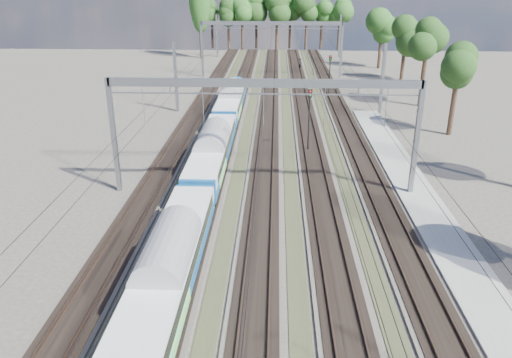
{
  "coord_description": "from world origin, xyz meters",
  "views": [
    {
      "loc": [
        0.91,
        -6.16,
        16.02
      ],
      "look_at": [
        -0.4,
        25.97,
        2.8
      ],
      "focal_mm": 35.0,
      "sensor_mm": 36.0,
      "label": 1
    }
  ],
  "objects_px": {
    "emu_train": "(212,147)",
    "signal_far": "(330,71)",
    "worker": "(300,64)",
    "signal_near": "(309,113)"
  },
  "relations": [
    {
      "from": "signal_near",
      "to": "signal_far",
      "type": "relative_size",
      "value": 1.07
    },
    {
      "from": "signal_far",
      "to": "signal_near",
      "type": "bearing_deg",
      "value": -112.38
    },
    {
      "from": "signal_near",
      "to": "emu_train",
      "type": "bearing_deg",
      "value": -139.84
    },
    {
      "from": "worker",
      "to": "signal_near",
      "type": "xyz_separation_m",
      "value": [
        -1.15,
        -45.63,
        2.88
      ]
    },
    {
      "from": "worker",
      "to": "signal_far",
      "type": "height_order",
      "value": "signal_far"
    },
    {
      "from": "worker",
      "to": "signal_far",
      "type": "distance_m",
      "value": 22.13
    },
    {
      "from": "signal_far",
      "to": "emu_train",
      "type": "bearing_deg",
      "value": -125.64
    },
    {
      "from": "worker",
      "to": "signal_near",
      "type": "relative_size",
      "value": 0.32
    },
    {
      "from": "emu_train",
      "to": "signal_far",
      "type": "bearing_deg",
      "value": 66.69
    },
    {
      "from": "worker",
      "to": "signal_far",
      "type": "relative_size",
      "value": 0.34
    }
  ]
}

